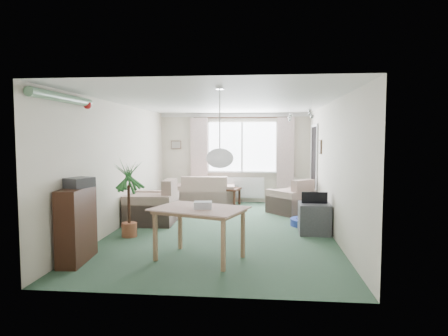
# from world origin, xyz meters

# --- Properties ---
(ground) EXTENTS (6.50, 6.50, 0.00)m
(ground) POSITION_xyz_m (0.00, 0.00, 0.00)
(ground) COLOR #2E4D39
(window) EXTENTS (1.80, 0.03, 1.30)m
(window) POSITION_xyz_m (0.20, 3.23, 1.50)
(window) COLOR white
(curtain_rod) EXTENTS (2.60, 0.03, 0.03)m
(curtain_rod) POSITION_xyz_m (0.20, 3.15, 2.27)
(curtain_rod) COLOR black
(curtain_left) EXTENTS (0.45, 0.08, 2.00)m
(curtain_left) POSITION_xyz_m (-0.95, 3.13, 1.27)
(curtain_left) COLOR beige
(curtain_right) EXTENTS (0.45, 0.08, 2.00)m
(curtain_right) POSITION_xyz_m (1.35, 3.13, 1.27)
(curtain_right) COLOR beige
(radiator) EXTENTS (1.20, 0.10, 0.55)m
(radiator) POSITION_xyz_m (0.20, 3.19, 0.40)
(radiator) COLOR white
(doorway) EXTENTS (0.03, 0.95, 2.00)m
(doorway) POSITION_xyz_m (1.99, 2.20, 1.00)
(doorway) COLOR black
(pendant_lamp) EXTENTS (0.36, 0.36, 0.36)m
(pendant_lamp) POSITION_xyz_m (0.20, -2.30, 1.48)
(pendant_lamp) COLOR white
(tinsel_garland) EXTENTS (1.60, 1.60, 0.12)m
(tinsel_garland) POSITION_xyz_m (-1.92, -2.30, 2.28)
(tinsel_garland) COLOR #196626
(bauble_cluster_a) EXTENTS (0.20, 0.20, 0.20)m
(bauble_cluster_a) POSITION_xyz_m (1.30, 0.90, 2.22)
(bauble_cluster_a) COLOR silver
(bauble_cluster_b) EXTENTS (0.20, 0.20, 0.20)m
(bauble_cluster_b) POSITION_xyz_m (1.60, -0.30, 2.22)
(bauble_cluster_b) COLOR silver
(wall_picture_back) EXTENTS (0.28, 0.03, 0.22)m
(wall_picture_back) POSITION_xyz_m (-1.60, 3.23, 1.55)
(wall_picture_back) COLOR brown
(wall_picture_right) EXTENTS (0.03, 0.24, 0.30)m
(wall_picture_right) POSITION_xyz_m (1.98, 1.20, 1.55)
(wall_picture_right) COLOR brown
(sofa) EXTENTS (1.57, 0.90, 0.76)m
(sofa) POSITION_xyz_m (-0.73, 2.75, 0.38)
(sofa) COLOR beige
(sofa) RESTS_ON ground
(armchair_corner) EXTENTS (1.24, 1.23, 0.80)m
(armchair_corner) POSITION_xyz_m (1.44, 1.77, 0.40)
(armchair_corner) COLOR beige
(armchair_corner) RESTS_ON ground
(armchair_left) EXTENTS (0.96, 1.02, 0.89)m
(armchair_left) POSITION_xyz_m (-1.50, 0.42, 0.45)
(armchair_left) COLOR beige
(armchair_left) RESTS_ON ground
(coffee_table) EXTENTS (1.10, 0.77, 0.45)m
(coffee_table) POSITION_xyz_m (-0.33, 2.71, 0.23)
(coffee_table) COLOR black
(coffee_table) RESTS_ON ground
(photo_frame) EXTENTS (0.12, 0.02, 0.16)m
(photo_frame) POSITION_xyz_m (-0.33, 2.74, 0.53)
(photo_frame) COLOR brown
(photo_frame) RESTS_ON coffee_table
(bookshelf) EXTENTS (0.35, 0.88, 1.05)m
(bookshelf) POSITION_xyz_m (-1.84, -2.17, 0.52)
(bookshelf) COLOR black
(bookshelf) RESTS_ON ground
(hifi_box) EXTENTS (0.39, 0.43, 0.14)m
(hifi_box) POSITION_xyz_m (-1.81, -2.13, 1.12)
(hifi_box) COLOR #3E3E43
(hifi_box) RESTS_ON bookshelf
(houseplant) EXTENTS (0.75, 0.75, 1.33)m
(houseplant) POSITION_xyz_m (-1.58, -0.74, 0.67)
(houseplant) COLOR #205F32
(houseplant) RESTS_ON ground
(dining_table) EXTENTS (1.35, 1.12, 0.73)m
(dining_table) POSITION_xyz_m (-0.13, -1.90, 0.36)
(dining_table) COLOR #A08D57
(dining_table) RESTS_ON ground
(gift_box) EXTENTS (0.27, 0.21, 0.12)m
(gift_box) POSITION_xyz_m (-0.08, -1.96, 0.79)
(gift_box) COLOR silver
(gift_box) RESTS_ON dining_table
(tv_cube) EXTENTS (0.56, 0.62, 0.55)m
(tv_cube) POSITION_xyz_m (1.70, -0.16, 0.28)
(tv_cube) COLOR #37363B
(tv_cube) RESTS_ON ground
(pet_bed) EXTENTS (0.69, 0.69, 0.13)m
(pet_bed) POSITION_xyz_m (1.65, 0.47, 0.07)
(pet_bed) COLOR navy
(pet_bed) RESTS_ON ground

